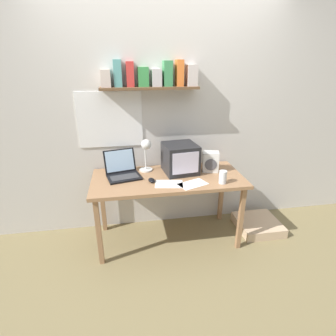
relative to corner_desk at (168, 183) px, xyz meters
name	(u,v)px	position (x,y,z in m)	size (l,w,h in m)	color
ground_plane	(168,238)	(0.00, 0.00, -0.68)	(12.00, 12.00, 0.00)	olive
back_wall	(161,115)	(-0.01, 0.39, 0.63)	(5.60, 0.24, 2.60)	silver
corner_desk	(168,183)	(0.00, 0.00, 0.00)	(1.54, 0.69, 0.75)	#9E724D
crt_monitor	(180,158)	(0.15, 0.12, 0.22)	(0.37, 0.38, 0.31)	#232326
laptop	(122,170)	(-0.46, 0.12, 0.13)	(0.39, 0.38, 0.25)	black
desk_lamp	(146,150)	(-0.20, 0.17, 0.32)	(0.14, 0.19, 0.36)	silver
juice_glass	(223,178)	(0.50, -0.23, 0.12)	(0.07, 0.07, 0.13)	white
space_heater	(211,162)	(0.47, 0.09, 0.17)	(0.19, 0.17, 0.21)	silver
computer_mouse	(152,180)	(-0.18, -0.08, 0.08)	(0.08, 0.11, 0.03)	black
open_notebook	(169,184)	(-0.02, -0.17, 0.07)	(0.29, 0.22, 0.00)	white
loose_paper_near_laptop	(193,184)	(0.21, -0.21, 0.07)	(0.31, 0.25, 0.00)	white
floor_cushion	(258,225)	(1.08, 0.00, -0.63)	(0.48, 0.48, 0.11)	#D1B18D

